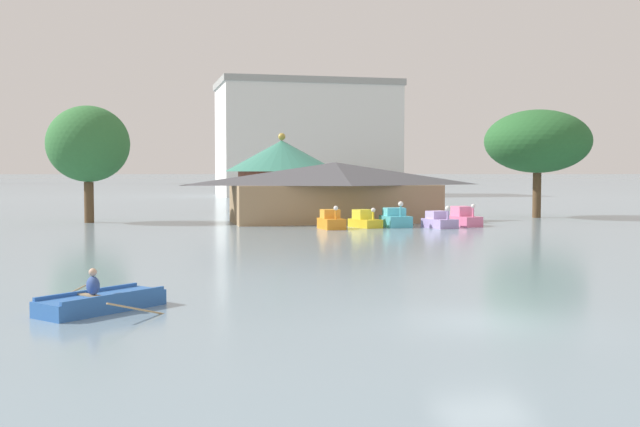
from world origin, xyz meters
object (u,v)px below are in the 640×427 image
pedal_boat_pink (464,218)px  shoreline_tree_tall_left (88,144)px  shoreline_tree_right (538,142)px  pedal_boat_cyan (395,219)px  pedal_boat_yellow (365,220)px  green_roof_pavilion (282,171)px  background_building_block (306,139)px  rowboat_with_rower (101,302)px  pedal_boat_lavender (439,221)px  pedal_boat_orange (331,221)px  boathouse (335,191)px

pedal_boat_pink → shoreline_tree_tall_left: 28.46m
shoreline_tree_right → pedal_boat_cyan: bearing=-153.2°
pedal_boat_pink → pedal_boat_yellow: bearing=-102.5°
green_roof_pavilion → background_building_block: size_ratio=0.39×
rowboat_with_rower → pedal_boat_lavender: size_ratio=1.51×
rowboat_with_rower → shoreline_tree_right: 50.30m
pedal_boat_yellow → green_roof_pavilion: green_roof_pavilion is taller
pedal_boat_cyan → pedal_boat_yellow: bearing=-97.2°
pedal_boat_lavender → pedal_boat_orange: bearing=-107.3°
pedal_boat_pink → boathouse: size_ratio=0.17×
green_roof_pavilion → boathouse: bearing=-86.2°
green_roof_pavilion → shoreline_tree_right: shoreline_tree_right is taller
rowboat_with_rower → green_roof_pavilion: 53.44m
pedal_boat_cyan → background_building_block: (9.36, 71.35, 8.57)m
rowboat_with_rower → shoreline_tree_tall_left: size_ratio=0.45×
shoreline_tree_tall_left → background_building_block: 68.78m
pedal_boat_lavender → boathouse: bearing=-154.3°
pedal_boat_cyan → pedal_boat_orange: bearing=-84.3°
pedal_boat_yellow → pedal_boat_cyan: bearing=68.2°
shoreline_tree_tall_left → pedal_boat_yellow: bearing=-26.8°
pedal_boat_yellow → shoreline_tree_right: bearing=96.4°
pedal_boat_lavender → shoreline_tree_tall_left: shoreline_tree_tall_left is taller
shoreline_tree_tall_left → shoreline_tree_right: 36.25m
pedal_boat_lavender → pedal_boat_pink: size_ratio=0.92×
shoreline_tree_right → background_building_block: bearing=95.2°
shoreline_tree_right → pedal_boat_orange: bearing=-157.3°
pedal_boat_orange → shoreline_tree_tall_left: (-16.27, 10.43, 5.40)m
boathouse → background_building_block: (12.19, 65.58, 6.72)m
pedal_boat_lavender → pedal_boat_cyan: bearing=-128.7°
green_roof_pavilion → shoreline_tree_right: (19.01, -14.47, 2.49)m
pedal_boat_yellow → background_building_block: background_building_block is taller
pedal_boat_lavender → boathouse: boathouse is taller
rowboat_with_rower → boathouse: size_ratio=0.24×
rowboat_with_rower → shoreline_tree_tall_left: 39.36m
pedal_boat_orange → boathouse: 7.00m
pedal_boat_orange → green_roof_pavilion: size_ratio=0.22×
pedal_boat_orange → shoreline_tree_tall_left: size_ratio=0.27×
rowboat_with_rower → pedal_boat_orange: 31.65m
pedal_boat_pink → background_building_block: bearing=167.1°
pedal_boat_cyan → shoreline_tree_tall_left: shoreline_tree_tall_left is taller
pedal_boat_orange → shoreline_tree_right: bearing=108.7°
pedal_boat_lavender → boathouse: (-5.54, 7.11, 1.94)m
pedal_boat_lavender → shoreline_tree_tall_left: size_ratio=0.30×
boathouse → pedal_boat_pink: bearing=-37.1°
pedal_boat_yellow → shoreline_tree_tall_left: 21.86m
rowboat_with_rower → pedal_boat_yellow: size_ratio=1.47×
background_building_block → pedal_boat_orange: bearing=-101.1°
pedal_boat_orange → pedal_boat_cyan: bearing=94.1°
pedal_boat_lavender → pedal_boat_pink: (2.34, 1.16, 0.09)m
pedal_boat_cyan → rowboat_with_rower: bearing=-35.0°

